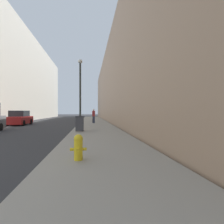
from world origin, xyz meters
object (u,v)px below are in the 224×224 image
object	(u,v)px
trash_bin	(80,123)
fire_hydrant	(78,146)
pedestrian_on_sidewalk	(94,116)
parked_sedan_near	(19,118)
lamppost	(80,91)

from	to	relation	value
trash_bin	fire_hydrant	bearing A→B (deg)	-86.95
pedestrian_on_sidewalk	trash_bin	bearing A→B (deg)	-97.55
parked_sedan_near	fire_hydrant	bearing A→B (deg)	-64.27
lamppost	parked_sedan_near	size ratio (longest dim) A/B	1.54
lamppost	parked_sedan_near	bearing A→B (deg)	142.10
fire_hydrant	trash_bin	bearing A→B (deg)	93.05
trash_bin	pedestrian_on_sidewalk	size ratio (longest dim) A/B	0.64
pedestrian_on_sidewalk	parked_sedan_near	bearing A→B (deg)	-176.68
trash_bin	lamppost	bearing A→B (deg)	92.45
fire_hydrant	lamppost	size ratio (longest dim) A/B	0.12
fire_hydrant	parked_sedan_near	world-z (taller)	parked_sedan_near
fire_hydrant	trash_bin	distance (m)	7.98
fire_hydrant	pedestrian_on_sidewalk	bearing A→B (deg)	87.34
fire_hydrant	lamppost	xyz separation A→B (m)	(-0.55, 10.85, 2.97)
trash_bin	pedestrian_on_sidewalk	distance (m)	9.32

